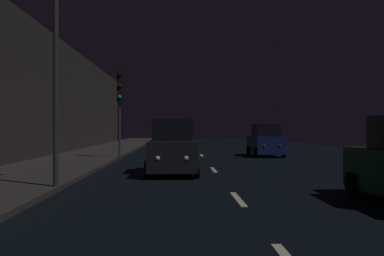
{
  "coord_description": "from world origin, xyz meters",
  "views": [
    {
      "loc": [
        -1.53,
        -2.54,
        1.84
      ],
      "look_at": [
        -0.78,
        20.91,
        1.82
      ],
      "focal_mm": 39.89,
      "sensor_mm": 36.0,
      "label": 1
    }
  ],
  "objects_px": {
    "traffic_light_far_left": "(120,94)",
    "streetlamp_overhead": "(71,11)",
    "car_approaching_headlights": "(173,149)",
    "car_parked_right_far": "(265,141)"
  },
  "relations": [
    {
      "from": "car_approaching_headlights",
      "to": "car_parked_right_far",
      "type": "relative_size",
      "value": 1.04
    },
    {
      "from": "streetlamp_overhead",
      "to": "traffic_light_far_left",
      "type": "bearing_deg",
      "value": 91.09
    },
    {
      "from": "car_approaching_headlights",
      "to": "traffic_light_far_left",
      "type": "bearing_deg",
      "value": -156.9
    },
    {
      "from": "streetlamp_overhead",
      "to": "car_approaching_headlights",
      "type": "relative_size",
      "value": 1.86
    },
    {
      "from": "car_parked_right_far",
      "to": "car_approaching_headlights",
      "type": "bearing_deg",
      "value": 150.46
    },
    {
      "from": "traffic_light_far_left",
      "to": "streetlamp_overhead",
      "type": "bearing_deg",
      "value": -7.37
    },
    {
      "from": "traffic_light_far_left",
      "to": "streetlamp_overhead",
      "type": "xyz_separation_m",
      "value": [
        0.23,
        -11.84,
        1.44
      ]
    },
    {
      "from": "car_approaching_headlights",
      "to": "streetlamp_overhead",
      "type": "bearing_deg",
      "value": -32.09
    },
    {
      "from": "car_approaching_headlights",
      "to": "car_parked_right_far",
      "type": "height_order",
      "value": "car_approaching_headlights"
    },
    {
      "from": "traffic_light_far_left",
      "to": "car_parked_right_far",
      "type": "distance_m",
      "value": 9.81
    }
  ]
}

